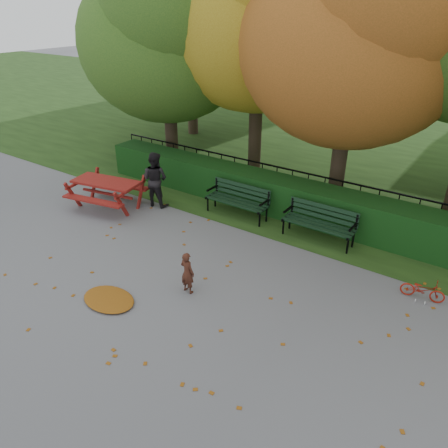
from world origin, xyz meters
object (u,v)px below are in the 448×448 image
Objects in this scene: bench_right at (320,220)px; child at (187,273)px; bicycle at (423,290)px; bench_left at (239,198)px; tree_a at (168,30)px; tree_c at (366,24)px; picnic_table at (106,187)px; adult at (155,179)px.

child is at bearing -109.72° from bench_right.
bench_right is 2.95m from bicycle.
bicycle is (5.12, -1.10, -0.30)m from bench_left.
tree_a reaches higher than child.
tree_a is 0.94× the size of tree_c.
bicycle is (8.47, 0.62, -0.41)m from picnic_table.
bench_right is at bearing -16.61° from tree_a.
picnic_table reaches higher than bicycle.
bench_left is 2.15× the size of bicycle.
tree_c is at bearing 46.64° from bench_left.
tree_a is 5.32m from picnic_table.
picnic_table is at bearing 86.75° from bicycle.
bicycle is (9.00, -2.98, -4.30)m from tree_a.
adult reaches higher than bench_left.
child is at bearing 114.44° from bicycle.
tree_c is at bearing 96.70° from bench_right.
bench_right is 4.79m from adult.
bench_right is at bearing 60.48° from bicycle.
bench_left is at bearing 70.42° from bicycle.
adult reaches higher than bench_right.
picnic_table is 2.58× the size of bicycle.
bench_left is at bearing 15.97° from picnic_table.
bicycle is (4.00, 2.49, -0.24)m from child.
tree_a is 4.16× the size of bench_right.
bicycle is (7.44, -0.30, -0.58)m from adult.
bench_left is 1.13× the size of adult.
tree_c is at bearing 3.65° from tree_a.
adult reaches higher than picnic_table.
picnic_table is (0.54, -3.60, -3.89)m from tree_a.
bench_left is 1.00× the size of bench_right.
bench_right is (2.40, 0.00, 0.00)m from bench_left.
child reaches higher than bench_left.
bench_right is at bearing 0.00° from bench_left.
adult is at bearing 80.26° from bicycle.
bench_right is 2.15× the size of bicycle.
bench_left is at bearing -68.02° from child.
adult is (-3.43, 2.79, 0.34)m from child.
bench_left is at bearing -169.92° from adult.
tree_a is 4.69× the size of adult.
picnic_table is (-5.49, -3.98, -4.19)m from tree_c.
bench_right is 6.00m from picnic_table.
tree_c is 7.97m from picnic_table.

